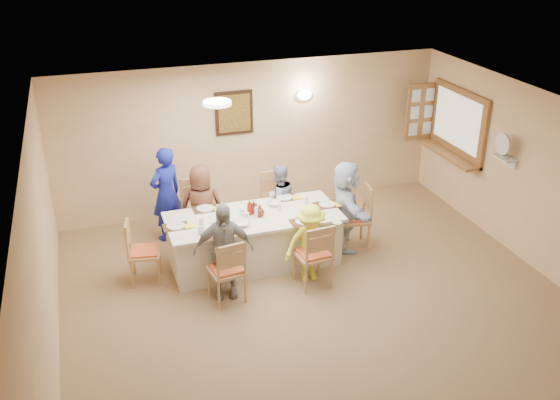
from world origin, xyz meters
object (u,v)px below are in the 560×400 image
object	(u,v)px
chair_front_right	(313,253)
diner_back_right	(279,201)
diner_front_left	(224,250)
diner_right_end	(346,206)
chair_left_end	(144,251)
diner_back_left	(202,207)
desk_fan	(504,148)
condiment_ketchup	(250,207)
chair_front_left	(226,269)
chair_back_left	(201,213)
caregiver	(166,194)
serving_hatch	(458,123)
chair_back_right	(276,204)
dining_table	(254,239)
diner_front_right	(310,243)
chair_right_end	(353,217)

from	to	relation	value
chair_front_right	diner_back_right	xyz separation A→B (m)	(0.00, 1.48, 0.12)
diner_front_left	diner_right_end	world-z (taller)	diner_right_end
chair_left_end	diner_back_left	bearing A→B (deg)	-44.11
desk_fan	diner_right_end	world-z (taller)	desk_fan
diner_back_left	diner_back_right	xyz separation A→B (m)	(1.20, 0.00, -0.07)
chair_front_right	condiment_ketchup	xyz separation A→B (m)	(-0.64, 0.86, 0.39)
condiment_ketchup	chair_left_end	bearing A→B (deg)	-177.89
chair_front_left	chair_front_right	xyz separation A→B (m)	(1.20, 0.00, 0.02)
chair_back_left	chair_front_right	bearing A→B (deg)	-64.58
desk_fan	diner_right_end	xyz separation A→B (m)	(-2.20, 0.57, -0.85)
chair_back_left	desk_fan	bearing A→B (deg)	-29.36
caregiver	serving_hatch	bearing A→B (deg)	148.45
chair_back_left	chair_left_end	size ratio (longest dim) A/B	1.11
diner_back_left	serving_hatch	bearing A→B (deg)	-166.72
chair_front_right	diner_back_right	distance (m)	1.48
chair_back_right	condiment_ketchup	distance (m)	1.05
diner_right_end	diner_front_left	bearing A→B (deg)	116.34
chair_left_end	caregiver	bearing A→B (deg)	-13.21
chair_front_left	chair_front_right	world-z (taller)	chair_front_right
chair_front_left	diner_front_left	xyz separation A→B (m)	(0.00, 0.12, 0.21)
serving_hatch	dining_table	xyz separation A→B (m)	(-3.73, -0.78, -1.12)
chair_front_right	condiment_ketchup	world-z (taller)	condiment_ketchup
serving_hatch	desk_fan	distance (m)	1.36
desk_fan	chair_back_left	distance (m)	4.56
diner_back_right	chair_front_right	bearing A→B (deg)	79.94
diner_front_right	chair_back_right	bearing A→B (deg)	90.00
chair_right_end	caregiver	xyz separation A→B (m)	(-2.60, 1.15, 0.25)
serving_hatch	chair_left_end	size ratio (longest dim) A/B	1.62
serving_hatch	chair_back_left	xyz separation A→B (m)	(-4.33, 0.02, -0.99)
serving_hatch	caregiver	bearing A→B (deg)	175.63
chair_back_left	diner_front_right	bearing A→B (deg)	-62.41
chair_front_left	chair_front_right	bearing A→B (deg)	171.99
chair_back_left	chair_left_end	bearing A→B (deg)	-151.35
desk_fan	caregiver	distance (m)	5.04
chair_front_left	diner_front_right	world-z (taller)	diner_front_right
chair_left_end	caregiver	distance (m)	1.29
diner_right_end	condiment_ketchup	world-z (taller)	diner_right_end
chair_back_right	diner_front_right	world-z (taller)	diner_front_right
diner_back_right	chair_left_end	bearing A→B (deg)	7.49
chair_front_left	diner_right_end	distance (m)	2.19
chair_right_end	condiment_ketchup	bearing A→B (deg)	-82.35
diner_front_left	diner_front_right	bearing A→B (deg)	8.18
diner_back_left	diner_right_end	distance (m)	2.13
diner_back_right	diner_right_end	size ratio (longest dim) A/B	0.85
serving_hatch	chair_left_end	xyz separation A→B (m)	(-5.28, -0.78, -1.04)
chair_front_left	chair_left_end	bearing A→B (deg)	-48.11
diner_front_right	chair_right_end	bearing A→B (deg)	35.60
chair_back_left	condiment_ketchup	xyz separation A→B (m)	(0.56, -0.74, 0.36)
diner_back_right	condiment_ketchup	world-z (taller)	diner_back_right
chair_front_right	diner_back_right	size ratio (longest dim) A/B	0.80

